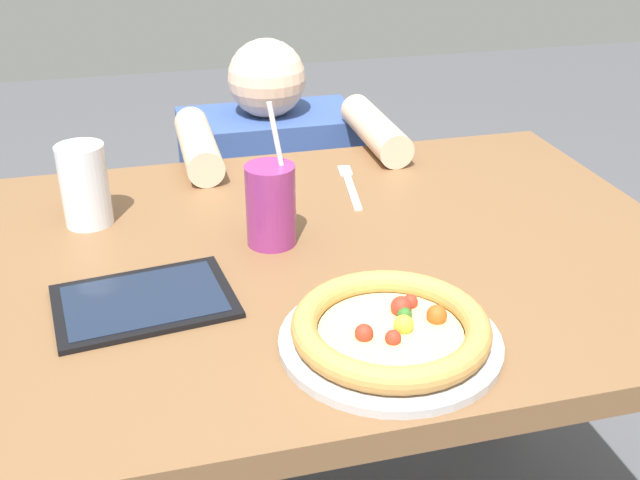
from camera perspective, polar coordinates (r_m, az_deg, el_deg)
name	(u,v)px	position (r m, az deg, el deg)	size (l,w,h in m)	color
dining_table	(324,312)	(1.25, 0.34, -5.41)	(1.17, 0.85, 0.75)	brown
pizza_near	(391,331)	(0.96, 5.35, -6.85)	(0.28, 0.28, 0.05)	#B7B7BC
drink_cup_colored	(271,205)	(1.18, -3.72, 2.68)	(0.08, 0.08, 0.23)	#8C2D72
water_cup_clear	(84,184)	(1.30, -17.32, 4.02)	(0.08, 0.08, 0.14)	silver
fork	(350,184)	(1.41, 2.25, 4.20)	(0.05, 0.20, 0.00)	silver
tablet	(144,301)	(1.07, -13.10, -4.50)	(0.26, 0.20, 0.01)	black
diner_seated	(273,249)	(1.91, -3.57, -0.71)	(0.44, 0.53, 0.93)	#333847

